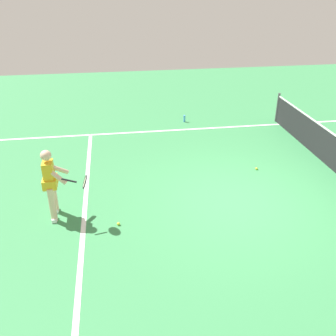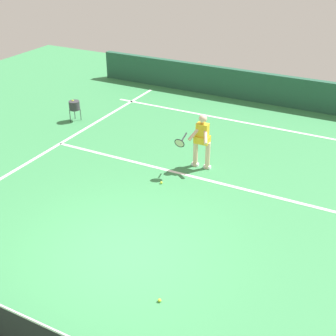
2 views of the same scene
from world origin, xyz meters
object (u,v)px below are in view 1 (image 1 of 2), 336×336
(tennis_ball_mid, at_px, (256,169))
(water_bottle, at_px, (184,119))
(tennis_player, at_px, (51,182))
(tennis_ball_near, at_px, (118,224))

(tennis_ball_mid, height_order, water_bottle, water_bottle)
(tennis_player, distance_m, tennis_ball_near, 1.62)
(tennis_ball_mid, relative_size, water_bottle, 0.28)
(water_bottle, bearing_deg, tennis_ball_mid, 17.37)
(tennis_player, relative_size, tennis_ball_near, 23.48)
(tennis_ball_near, height_order, tennis_ball_mid, same)
(tennis_ball_mid, xyz_separation_m, water_bottle, (-3.87, -1.21, 0.09))
(tennis_ball_near, xyz_separation_m, water_bottle, (-5.82, 2.51, 0.09))
(tennis_player, height_order, water_bottle, tennis_player)
(tennis_player, distance_m, tennis_ball_mid, 5.28)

